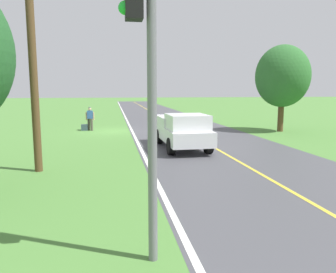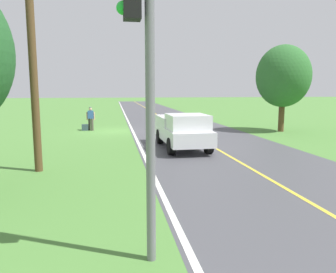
% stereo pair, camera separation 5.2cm
% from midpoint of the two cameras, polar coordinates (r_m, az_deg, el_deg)
% --- Properties ---
extents(ground_plane, '(200.00, 200.00, 0.00)m').
position_cam_midpoint_polar(ground_plane, '(24.28, -9.54, 0.93)').
color(ground_plane, '#4C7F38').
extents(road_surface, '(7.98, 120.00, 0.00)m').
position_cam_midpoint_polar(road_surface, '(24.82, 2.49, 1.20)').
color(road_surface, '#47474C').
rests_on(road_surface, ground).
extents(lane_edge_line, '(0.16, 117.60, 0.00)m').
position_cam_midpoint_polar(lane_edge_line, '(24.32, -6.32, 1.02)').
color(lane_edge_line, silver).
rests_on(lane_edge_line, ground).
extents(lane_centre_line, '(0.14, 117.60, 0.00)m').
position_cam_midpoint_polar(lane_centre_line, '(24.82, 2.49, 1.20)').
color(lane_centre_line, gold).
rests_on(lane_centre_line, ground).
extents(hitchhiker_walking, '(0.62, 0.51, 1.75)m').
position_cam_midpoint_polar(hitchhiker_walking, '(24.93, -13.40, 3.27)').
color(hitchhiker_walking, '#4C473D').
rests_on(hitchhiker_walking, ground).
extents(suitcase_carried, '(0.46, 0.21, 0.47)m').
position_cam_midpoint_polar(suitcase_carried, '(24.96, -14.32, 1.53)').
color(suitcase_carried, '#384C56').
rests_on(suitcase_carried, ground).
extents(pickup_truck_passing, '(2.19, 5.44, 1.82)m').
position_cam_midpoint_polar(pickup_truck_passing, '(16.68, 2.51, 1.13)').
color(pickup_truck_passing, silver).
rests_on(pickup_truck_passing, ground).
extents(traffic_light_mast, '(0.61, 0.32, 5.20)m').
position_cam_midpoint_polar(traffic_light_mast, '(5.52, -4.71, 13.86)').
color(traffic_light_mast, slate).
rests_on(traffic_light_mast, ground).
extents(tree_far_side_near, '(3.78, 3.78, 6.11)m').
position_cam_midpoint_polar(tree_far_side_near, '(24.96, 19.16, 9.81)').
color(tree_far_side_near, brown).
rests_on(tree_far_side_near, ground).
extents(utility_pole_roadside, '(0.28, 0.28, 7.80)m').
position_cam_midpoint_polar(utility_pole_roadside, '(12.88, -22.46, 11.53)').
color(utility_pole_roadside, brown).
rests_on(utility_pole_roadside, ground).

